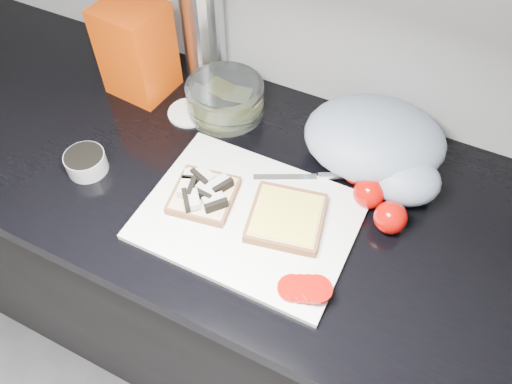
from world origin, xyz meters
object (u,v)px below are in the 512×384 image
Objects in this scene: steel_canister at (204,33)px; glass_bowl at (225,99)px; cutting_board at (249,217)px; bread_bag at (137,50)px.

glass_bowl is at bearing -42.96° from steel_canister.
glass_bowl is (-0.19, 0.25, 0.03)m from cutting_board.
glass_bowl is at bearing 8.65° from bread_bag.
bread_bag reaches higher than glass_bowl.
glass_bowl is at bearing 126.66° from cutting_board.
steel_canister is at bearing 129.90° from cutting_board.
bread_bag is at bearing -176.55° from glass_bowl.
steel_canister is (0.11, 0.11, 0.01)m from bread_bag.
cutting_board is 0.48m from bread_bag.
steel_canister is (-0.29, 0.35, 0.11)m from cutting_board.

